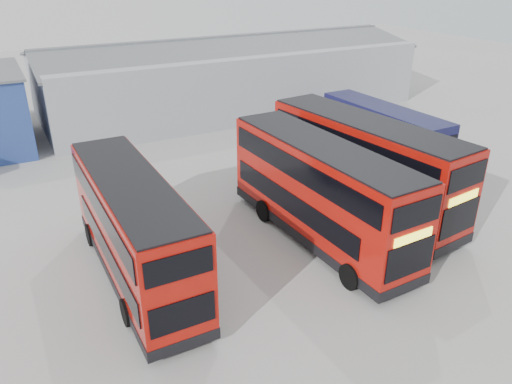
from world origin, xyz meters
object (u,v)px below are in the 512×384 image
object	(u,v)px
double_decker_left	(135,231)
single_decker_blue	(383,128)
double_decker_right	(363,167)
maintenance_shed	(227,76)
double_decker_centre	(320,193)

from	to	relation	value
double_decker_left	single_decker_blue	size ratio (longest dim) A/B	0.99
double_decker_left	double_decker_right	distance (m)	11.54
maintenance_shed	single_decker_blue	xyz separation A→B (m)	(4.68, -14.26, -1.23)
double_decker_centre	single_decker_blue	bearing A→B (deg)	34.80
double_decker_centre	single_decker_blue	world-z (taller)	double_decker_centre
single_decker_blue	maintenance_shed	bearing A→B (deg)	-73.33
double_decker_centre	single_decker_blue	xyz separation A→B (m)	(10.69, 8.04, -0.88)
double_decker_left	double_decker_centre	distance (m)	8.06
double_decker_centre	double_decker_right	xyz separation A→B (m)	(3.50, 1.41, 0.07)
double_decker_left	maintenance_shed	bearing A→B (deg)	-123.22
maintenance_shed	double_decker_centre	bearing A→B (deg)	-105.09
single_decker_blue	double_decker_centre	bearing A→B (deg)	35.44
maintenance_shed	single_decker_blue	bearing A→B (deg)	-71.82
maintenance_shed	double_decker_left	size ratio (longest dim) A/B	3.00
double_decker_right	single_decker_blue	world-z (taller)	double_decker_right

